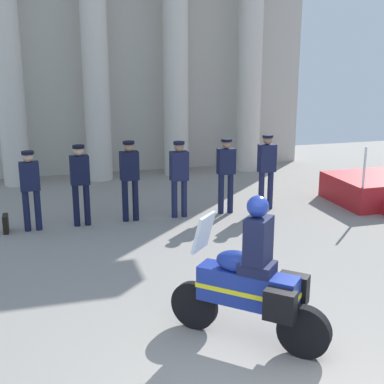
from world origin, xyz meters
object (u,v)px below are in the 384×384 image
Objects in this scene: officer_in_row_0 at (30,184)px; briefcase_on_ground at (6,224)px; officer_in_row_2 at (130,174)px; officer_in_row_4 at (226,170)px; officer_in_row_1 at (80,179)px; motorcycle_with_rider at (253,284)px; officer_in_row_5 at (267,166)px; officer_in_row_3 at (179,173)px.

officer_in_row_0 is 4.51× the size of briefcase_on_ground.
officer_in_row_4 is at bearing 176.32° from officer_in_row_2.
officer_in_row_1 reaches higher than officer_in_row_4.
officer_in_row_1 is 5.49m from motorcycle_with_rider.
officer_in_row_4 is at bearing 177.25° from officer_in_row_1.
officer_in_row_2 is at bearing 179.65° from officer_in_row_0.
officer_in_row_1 is at bearing -29.24° from motorcycle_with_rider.
briefcase_on_ground is at bearing -2.11° from officer_in_row_5.
motorcycle_with_rider is (2.61, -5.19, -0.16)m from officer_in_row_0.
officer_in_row_0 is at bearing -19.82° from motorcycle_with_rider.
officer_in_row_1 is at bearing -0.82° from officer_in_row_2.
officer_in_row_5 is 0.90× the size of motorcycle_with_rider.
briefcase_on_ground is at bearing -15.49° from motorcycle_with_rider.
officer_in_row_3 is at bearing -3.08° from officer_in_row_4.
officer_in_row_1 reaches higher than briefcase_on_ground.
motorcycle_with_rider reaches higher than officer_in_row_0.
officer_in_row_2 is 5.31m from motorcycle_with_rider.
officer_in_row_3 is at bearing 178.29° from officer_in_row_0.
officer_in_row_2 reaches higher than officer_in_row_3.
officer_in_row_5 is (5.11, 0.08, 0.05)m from officer_in_row_0.
officer_in_row_0 is at bearing -0.35° from officer_in_row_2.
officer_in_row_4 reaches higher than officer_in_row_3.
officer_in_row_0 is 0.95× the size of officer_in_row_5.
motorcycle_with_rider is 5.28× the size of briefcase_on_ground.
officer_in_row_4 is (2.13, -0.04, -0.02)m from officer_in_row_2.
officer_in_row_3 is 1.06m from officer_in_row_4.
motorcycle_with_rider reaches higher than officer_in_row_5.
officer_in_row_5 is 5.70m from briefcase_on_ground.
officer_in_row_5 reaches higher than officer_in_row_0.
officer_in_row_1 is 1.01× the size of officer_in_row_3.
officer_in_row_4 is 0.98m from officer_in_row_5.
officer_in_row_2 reaches higher than officer_in_row_0.
officer_in_row_4 is at bearing 177.94° from officer_in_row_0.
officer_in_row_3 is 0.99× the size of officer_in_row_4.
officer_in_row_0 is 2.00m from officer_in_row_2.
officer_in_row_5 reaches higher than officer_in_row_3.
officer_in_row_1 is 3.15m from officer_in_row_4.
officer_in_row_2 reaches higher than officer_in_row_1.
officer_in_row_3 reaches higher than officer_in_row_0.
officer_in_row_2 is 1.03× the size of officer_in_row_3.
officer_in_row_2 is at bearing 1.31° from briefcase_on_ground.
officer_in_row_3 is 0.88× the size of motorcycle_with_rider.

